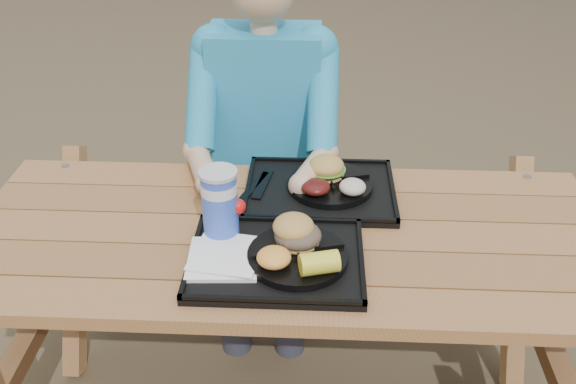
{
  "coord_description": "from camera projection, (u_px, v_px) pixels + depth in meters",
  "views": [
    {
      "loc": [
        0.07,
        -1.46,
        1.79
      ],
      "look_at": [
        0.0,
        0.0,
        0.88
      ],
      "focal_mm": 40.0,
      "sensor_mm": 36.0,
      "label": 1
    }
  ],
  "objects": [
    {
      "name": "picnic_table",
      "position": [
        288.0,
        330.0,
        1.99
      ],
      "size": [
        1.8,
        1.49,
        0.75
      ],
      "primitive_type": null,
      "color": "#999999",
      "rests_on": "ground"
    },
    {
      "name": "tray_near",
      "position": [
        276.0,
        261.0,
        1.66
      ],
      "size": [
        0.45,
        0.35,
        0.02
      ],
      "primitive_type": "cube",
      "color": "black",
      "rests_on": "picnic_table"
    },
    {
      "name": "tray_far",
      "position": [
        320.0,
        191.0,
        1.95
      ],
      "size": [
        0.45,
        0.35,
        0.02
      ],
      "primitive_type": "cube",
      "color": "black",
      "rests_on": "picnic_table"
    },
    {
      "name": "plate_near",
      "position": [
        298.0,
        256.0,
        1.64
      ],
      "size": [
        0.26,
        0.26,
        0.02
      ],
      "primitive_type": "cylinder",
      "color": "black",
      "rests_on": "tray_near"
    },
    {
      "name": "plate_far",
      "position": [
        330.0,
        184.0,
        1.95
      ],
      "size": [
        0.26,
        0.26,
        0.02
      ],
      "primitive_type": "cylinder",
      "color": "black",
      "rests_on": "tray_far"
    },
    {
      "name": "napkin_stack",
      "position": [
        223.0,
        257.0,
        1.64
      ],
      "size": [
        0.19,
        0.19,
        0.02
      ],
      "primitive_type": "cube",
      "rotation": [
        0.0,
        0.0,
        0.05
      ],
      "color": "white",
      "rests_on": "tray_near"
    },
    {
      "name": "soda_cup",
      "position": [
        220.0,
        206.0,
        1.69
      ],
      "size": [
        0.09,
        0.09,
        0.19
      ],
      "primitive_type": "cylinder",
      "color": "blue",
      "rests_on": "tray_near"
    },
    {
      "name": "condiment_bbq",
      "position": [
        281.0,
        228.0,
        1.75
      ],
      "size": [
        0.04,
        0.04,
        0.03
      ],
      "primitive_type": "cylinder",
      "color": "black",
      "rests_on": "tray_near"
    },
    {
      "name": "condiment_mustard",
      "position": [
        303.0,
        225.0,
        1.76
      ],
      "size": [
        0.04,
        0.04,
        0.03
      ],
      "primitive_type": "cylinder",
      "color": "gold",
      "rests_on": "tray_near"
    },
    {
      "name": "sandwich",
      "position": [
        298.0,
        224.0,
        1.65
      ],
      "size": [
        0.11,
        0.11,
        0.12
      ],
      "primitive_type": null,
      "color": "#C58F45",
      "rests_on": "plate_near"
    },
    {
      "name": "mac_cheese",
      "position": [
        274.0,
        257.0,
        1.59
      ],
      "size": [
        0.09,
        0.09,
        0.04
      ],
      "primitive_type": "ellipsoid",
      "color": "#FFB043",
      "rests_on": "plate_near"
    },
    {
      "name": "corn_cob",
      "position": [
        319.0,
        263.0,
        1.56
      ],
      "size": [
        0.12,
        0.12,
        0.06
      ],
      "primitive_type": null,
      "rotation": [
        0.0,
        0.0,
        0.27
      ],
      "color": "yellow",
      "rests_on": "plate_near"
    },
    {
      "name": "cutlery_far",
      "position": [
        262.0,
        184.0,
        1.96
      ],
      "size": [
        0.06,
        0.17,
        0.01
      ],
      "primitive_type": "cube",
      "rotation": [
        0.0,
        0.0,
        -0.16
      ],
      "color": "black",
      "rests_on": "tray_far"
    },
    {
      "name": "burger",
      "position": [
        327.0,
        162.0,
        1.95
      ],
      "size": [
        0.11,
        0.11,
        0.1
      ],
      "primitive_type": null,
      "color": "#C59445",
      "rests_on": "plate_far"
    },
    {
      "name": "baked_beans",
      "position": [
        316.0,
        187.0,
        1.88
      ],
      "size": [
        0.09,
        0.09,
        0.04
      ],
      "primitive_type": "ellipsoid",
      "color": "#4E120F",
      "rests_on": "plate_far"
    },
    {
      "name": "potato_salad",
      "position": [
        353.0,
        187.0,
        1.88
      ],
      "size": [
        0.08,
        0.08,
        0.04
      ],
      "primitive_type": "ellipsoid",
      "color": "beige",
      "rests_on": "plate_far"
    },
    {
      "name": "diner",
      "position": [
        266.0,
        162.0,
        2.36
      ],
      "size": [
        0.48,
        0.84,
        1.28
      ],
      "primitive_type": null,
      "color": "teal",
      "rests_on": "ground"
    }
  ]
}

